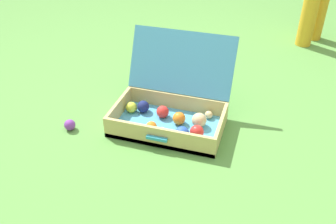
# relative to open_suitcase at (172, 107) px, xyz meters

# --- Properties ---
(ground_plane) EXTENTS (16.00, 16.00, 0.00)m
(ground_plane) POSITION_rel_open_suitcase_xyz_m (-0.09, 0.00, -0.10)
(ground_plane) COLOR #569342
(open_suitcase) EXTENTS (0.60, 0.54, 0.45)m
(open_suitcase) POSITION_rel_open_suitcase_xyz_m (0.00, 0.00, 0.00)
(open_suitcase) COLOR #4799C6
(open_suitcase) RESTS_ON ground
(stray_ball_on_grass) EXTENTS (0.06, 0.06, 0.06)m
(stray_ball_on_grass) POSITION_rel_open_suitcase_xyz_m (-0.51, -0.24, -0.07)
(stray_ball_on_grass) COLOR purple
(stray_ball_on_grass) RESTS_ON ground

